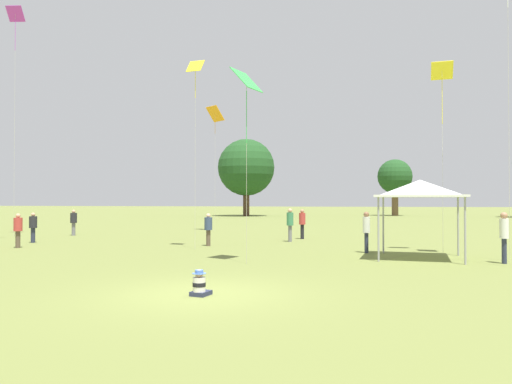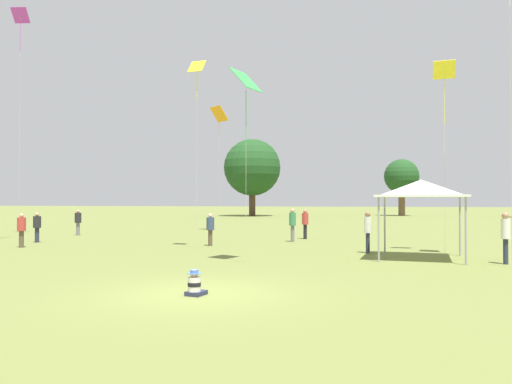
% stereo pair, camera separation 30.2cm
% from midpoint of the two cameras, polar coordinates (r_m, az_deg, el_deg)
% --- Properties ---
extents(ground_plane, '(300.00, 300.00, 0.00)m').
position_cam_midpoint_polar(ground_plane, '(11.97, -6.91, -11.48)').
color(ground_plane, olive).
extents(seated_toddler, '(0.46, 0.52, 0.60)m').
position_cam_midpoint_polar(seated_toddler, '(11.69, -7.21, -10.47)').
color(seated_toddler, '#282D47').
rests_on(seated_toddler, ground).
extents(person_standing_0, '(0.41, 0.41, 1.77)m').
position_cam_midpoint_polar(person_standing_0, '(19.13, 26.08, -4.14)').
color(person_standing_0, '#282D42').
rests_on(person_standing_0, ground).
extents(person_standing_1, '(0.54, 0.54, 1.58)m').
position_cam_midpoint_polar(person_standing_1, '(32.79, -20.37, -3.06)').
color(person_standing_1, slate).
rests_on(person_standing_1, ground).
extents(person_standing_2, '(0.41, 0.41, 1.71)m').
position_cam_midpoint_polar(person_standing_2, '(21.13, 12.10, -4.02)').
color(person_standing_2, '#282D42').
rests_on(person_standing_2, ground).
extents(person_standing_3, '(0.48, 0.48, 1.75)m').
position_cam_midpoint_polar(person_standing_3, '(26.21, 3.58, -3.42)').
color(person_standing_3, slate).
rests_on(person_standing_3, ground).
extents(person_standing_4, '(0.52, 0.52, 1.54)m').
position_cam_midpoint_polar(person_standing_4, '(28.08, -24.41, -3.46)').
color(person_standing_4, '#282D42').
rests_on(person_standing_4, ground).
extents(person_standing_5, '(0.49, 0.49, 1.66)m').
position_cam_midpoint_polar(person_standing_5, '(28.12, 5.00, -3.36)').
color(person_standing_5, black).
rests_on(person_standing_5, ground).
extents(person_standing_6, '(0.44, 0.44, 1.55)m').
position_cam_midpoint_polar(person_standing_6, '(23.92, -5.83, -3.98)').
color(person_standing_6, brown).
rests_on(person_standing_6, ground).
extents(person_standing_7, '(0.53, 0.53, 1.57)m').
position_cam_midpoint_polar(person_standing_7, '(25.36, -25.86, -3.68)').
color(person_standing_7, brown).
rests_on(person_standing_7, ground).
extents(canopy_tent, '(3.54, 3.54, 2.95)m').
position_cam_midpoint_polar(canopy_tent, '(19.65, 17.83, 0.35)').
color(canopy_tent, white).
rests_on(canopy_tent, ground).
extents(kite_1, '(1.43, 1.35, 8.67)m').
position_cam_midpoint_polar(kite_1, '(35.18, -4.95, 8.67)').
color(kite_1, orange).
rests_on(kite_1, ground).
extents(kite_2, '(0.93, 0.73, 7.84)m').
position_cam_midpoint_polar(kite_2, '(22.39, 20.12, 12.22)').
color(kite_2, yellow).
rests_on(kite_2, ground).
extents(kite_3, '(0.79, 0.57, 8.46)m').
position_cam_midpoint_polar(kite_3, '(23.02, -7.33, 13.19)').
color(kite_3, yellow).
rests_on(kite_3, ground).
extents(kite_5, '(1.04, 1.24, 6.72)m').
position_cam_midpoint_polar(kite_5, '(17.57, -1.59, 12.20)').
color(kite_5, green).
rests_on(kite_5, ground).
extents(kite_8, '(1.04, 0.73, 13.73)m').
position_cam_midpoint_polar(kite_8, '(34.68, -26.04, 16.95)').
color(kite_8, '#B738C6').
rests_on(kite_8, ground).
extents(distant_tree_1, '(7.67, 7.67, 10.41)m').
position_cam_midpoint_polar(distant_tree_1, '(67.41, -1.25, 2.80)').
color(distant_tree_1, '#473323').
rests_on(distant_tree_1, ground).
extents(distant_tree_2, '(4.73, 4.73, 7.80)m').
position_cam_midpoint_polar(distant_tree_2, '(71.47, 15.47, 1.65)').
color(distant_tree_2, brown).
rests_on(distant_tree_2, ground).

